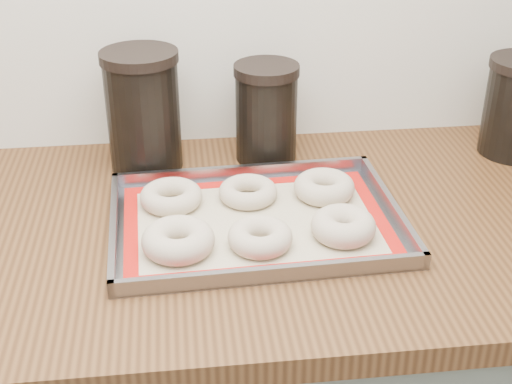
{
  "coord_description": "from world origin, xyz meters",
  "views": [
    {
      "loc": [
        -0.31,
        0.68,
        1.5
      ],
      "look_at": [
        -0.19,
        1.66,
        0.96
      ],
      "focal_mm": 50.0,
      "sensor_mm": 36.0,
      "label": 1
    }
  ],
  "objects": [
    {
      "name": "canister_mid",
      "position": [
        -0.15,
        1.9,
        0.99
      ],
      "size": [
        0.12,
        0.12,
        0.18
      ],
      "color": "black",
      "rests_on": "countertop"
    },
    {
      "name": "bagel_back_right",
      "position": [
        -0.07,
        1.73,
        0.92
      ],
      "size": [
        0.13,
        0.13,
        0.04
      ],
      "primitive_type": "torus",
      "rotation": [
        0.0,
        0.0,
        -0.29
      ],
      "color": "beige",
      "rests_on": "baking_mat"
    },
    {
      "name": "countertop",
      "position": [
        0.0,
        1.68,
        0.88
      ],
      "size": [
        3.06,
        0.68,
        0.04
      ],
      "primitive_type": "cube",
      "color": "brown",
      "rests_on": "cabinet"
    },
    {
      "name": "bagel_front_left",
      "position": [
        -0.32,
        1.59,
        0.92
      ],
      "size": [
        0.13,
        0.13,
        0.04
      ],
      "primitive_type": "torus",
      "rotation": [
        0.0,
        0.0,
        0.23
      ],
      "color": "beige",
      "rests_on": "baking_mat"
    },
    {
      "name": "bagel_front_mid",
      "position": [
        -0.2,
        1.58,
        0.92
      ],
      "size": [
        0.12,
        0.12,
        0.03
      ],
      "primitive_type": "torus",
      "rotation": [
        0.0,
        0.0,
        -0.18
      ],
      "color": "beige",
      "rests_on": "baking_mat"
    },
    {
      "name": "baking_tray",
      "position": [
        -0.19,
        1.66,
        0.91
      ],
      "size": [
        0.47,
        0.35,
        0.03
      ],
      "rotation": [
        0.0,
        0.0,
        0.04
      ],
      "color": "gray",
      "rests_on": "countertop"
    },
    {
      "name": "bagel_front_right",
      "position": [
        -0.07,
        1.6,
        0.92
      ],
      "size": [
        0.13,
        0.13,
        0.04
      ],
      "primitive_type": "torus",
      "rotation": [
        0.0,
        0.0,
        0.35
      ],
      "color": "beige",
      "rests_on": "baking_mat"
    },
    {
      "name": "bagel_back_left",
      "position": [
        -0.33,
        1.73,
        0.92
      ],
      "size": [
        0.13,
        0.13,
        0.03
      ],
      "primitive_type": "torus",
      "rotation": [
        0.0,
        0.0,
        0.36
      ],
      "color": "beige",
      "rests_on": "baking_mat"
    },
    {
      "name": "baking_mat",
      "position": [
        -0.19,
        1.66,
        0.9
      ],
      "size": [
        0.43,
        0.3,
        0.0
      ],
      "rotation": [
        0.0,
        0.0,
        0.04
      ],
      "color": "#C6B793",
      "rests_on": "baking_tray"
    },
    {
      "name": "canister_left",
      "position": [
        -0.37,
        1.89,
        1.01
      ],
      "size": [
        0.14,
        0.14,
        0.22
      ],
      "color": "black",
      "rests_on": "countertop"
    },
    {
      "name": "bagel_back_mid",
      "position": [
        -0.2,
        1.73,
        0.92
      ],
      "size": [
        0.12,
        0.12,
        0.03
      ],
      "primitive_type": "torus",
      "rotation": [
        0.0,
        0.0,
        0.19
      ],
      "color": "beige",
      "rests_on": "baking_mat"
    }
  ]
}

